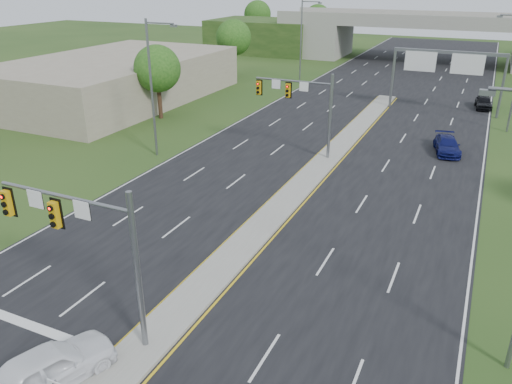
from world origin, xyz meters
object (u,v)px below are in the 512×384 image
(signal_mast_far, at_px, (304,100))
(car_white, at_px, (49,367))
(signal_mast_near, at_px, (86,236))
(sign_gantry, at_px, (446,64))
(car_far_c, at_px, (484,102))
(car_far_b, at_px, (447,145))
(overpass, at_px, (424,41))

(signal_mast_far, height_order, car_white, signal_mast_far)
(signal_mast_near, distance_m, sign_gantry, 45.88)
(car_white, height_order, car_far_c, car_white)
(signal_mast_far, height_order, car_far_b, signal_mast_far)
(car_white, bearing_deg, signal_mast_near, -64.81)
(sign_gantry, bearing_deg, overpass, 100.79)
(overpass, height_order, car_far_b, overpass)
(signal_mast_far, bearing_deg, car_white, -89.32)
(signal_mast_near, relative_size, signal_mast_far, 1.00)
(car_far_b, bearing_deg, overpass, 87.37)
(overpass, height_order, car_far_c, overpass)
(signal_mast_far, relative_size, overpass, 0.09)
(overpass, bearing_deg, signal_mast_far, -92.35)
(car_white, distance_m, car_far_b, 35.61)
(sign_gantry, height_order, car_far_c, sign_gantry)
(car_far_c, bearing_deg, signal_mast_far, -125.74)
(car_far_b, relative_size, car_far_c, 1.12)
(signal_mast_far, xyz_separation_m, car_white, (0.33, -28.08, -3.87))
(signal_mast_near, distance_m, overpass, 80.11)
(car_white, bearing_deg, signal_mast_far, -70.28)
(signal_mast_far, xyz_separation_m, car_far_c, (13.26, 23.87, -4.00))
(signal_mast_near, distance_m, signal_mast_far, 25.00)
(car_white, distance_m, car_far_c, 53.53)
(car_far_c, bearing_deg, car_far_b, -103.79)
(overpass, height_order, car_white, overpass)
(overpass, bearing_deg, car_far_c, -70.58)
(overpass, bearing_deg, sign_gantry, -79.21)
(overpass, relative_size, car_far_c, 19.29)
(signal_mast_far, bearing_deg, signal_mast_near, -90.00)
(car_far_b, bearing_deg, car_far_c, 70.16)
(sign_gantry, relative_size, overpass, 0.14)
(sign_gantry, distance_m, car_far_c, 7.35)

